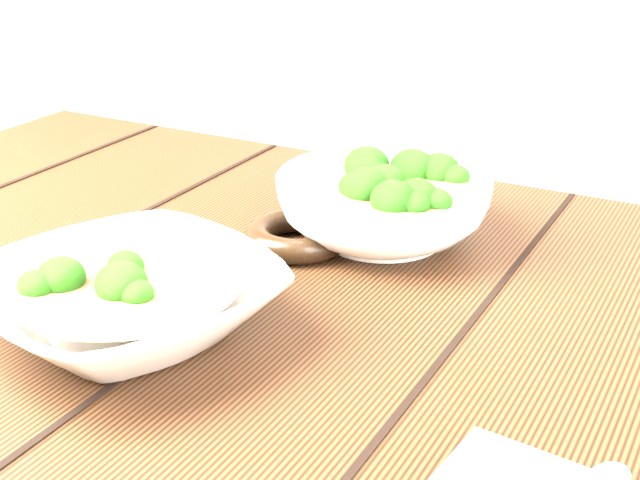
% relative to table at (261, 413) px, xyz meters
% --- Properties ---
extents(table, '(1.20, 0.80, 0.75)m').
position_rel_table_xyz_m(table, '(0.00, 0.00, 0.00)').
color(table, '#361F0F').
rests_on(table, ground).
extents(soup_bowl_front, '(0.30, 0.30, 0.07)m').
position_rel_table_xyz_m(soup_bowl_front, '(-0.06, -0.10, 0.15)').
color(soup_bowl_front, silver).
rests_on(soup_bowl_front, table).
extents(soup_bowl_back, '(0.25, 0.25, 0.08)m').
position_rel_table_xyz_m(soup_bowl_back, '(0.04, 0.17, 0.16)').
color(soup_bowl_back, silver).
rests_on(soup_bowl_back, table).
extents(trivet, '(0.12, 0.12, 0.03)m').
position_rel_table_xyz_m(trivet, '(-0.02, 0.11, 0.13)').
color(trivet, black).
rests_on(trivet, table).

